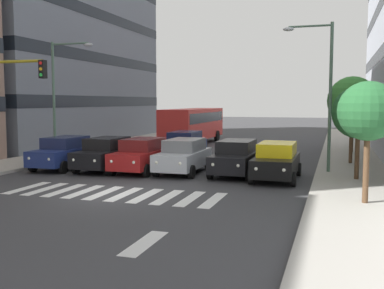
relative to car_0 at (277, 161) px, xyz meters
name	(u,v)px	position (x,y,z in m)	size (l,w,h in m)	color
ground_plane	(114,194)	(5.70, 5.16, -0.89)	(180.00, 180.00, 0.00)	#38383A
sidewalk_left	(360,208)	(-3.41, 5.16, -0.81)	(3.50, 90.00, 0.15)	#9E998E
crosswalk_markings	(114,193)	(5.70, 5.16, -0.88)	(8.55, 2.80, 0.01)	silver
lane_arrow_0	(144,243)	(2.02, 10.66, -0.88)	(0.50, 2.20, 0.01)	silver
car_0	(277,161)	(0.00, 0.00, 0.00)	(2.02, 4.44, 1.72)	black
car_1	(236,157)	(2.07, -0.72, 0.00)	(2.02, 4.44, 1.72)	black
car_2	(184,156)	(4.74, -0.61, 0.00)	(2.02, 4.44, 1.72)	#B2B7BC
car_3	(142,155)	(6.92, -0.33, 0.00)	(2.02, 4.44, 1.72)	maroon
car_4	(106,154)	(8.94, -0.30, 0.00)	(2.02, 4.44, 1.72)	black
car_5	(64,152)	(11.37, -0.14, 0.00)	(2.02, 4.44, 1.72)	navy
car_row2_0	(184,145)	(6.58, -6.19, 0.00)	(2.02, 4.44, 1.72)	navy
bus_behind_traffic	(193,122)	(8.94, -15.73, 0.97)	(2.78, 10.50, 3.00)	red
street_lamp_left	(323,82)	(-1.90, -2.32, 3.66)	(2.43, 0.28, 7.29)	#4C6B56
street_lamp_right	(60,88)	(13.21, -2.68, 3.54)	(2.78, 0.28, 6.99)	#4C6B56
street_tree_0	(368,112)	(-3.60, 4.64, 2.39)	(2.03, 2.03, 4.16)	#513823
street_tree_1	(359,113)	(-3.51, -0.41, 2.24)	(2.33, 2.33, 4.15)	#513823
street_tree_2	(352,101)	(-3.40, -6.06, 2.76)	(2.74, 2.74, 4.87)	#513823
street_tree_3	(353,102)	(-3.64, -12.13, 2.72)	(2.48, 2.48, 4.71)	#513823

